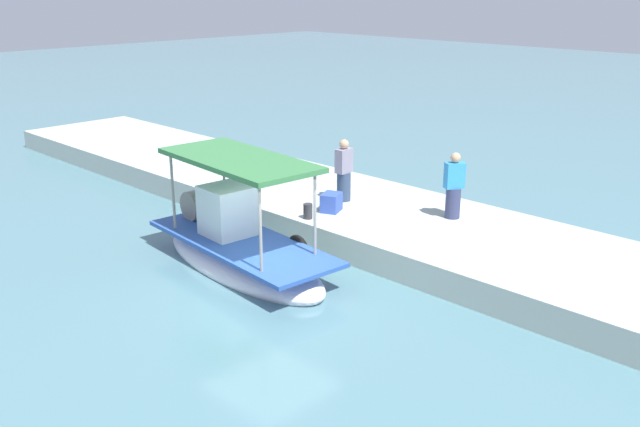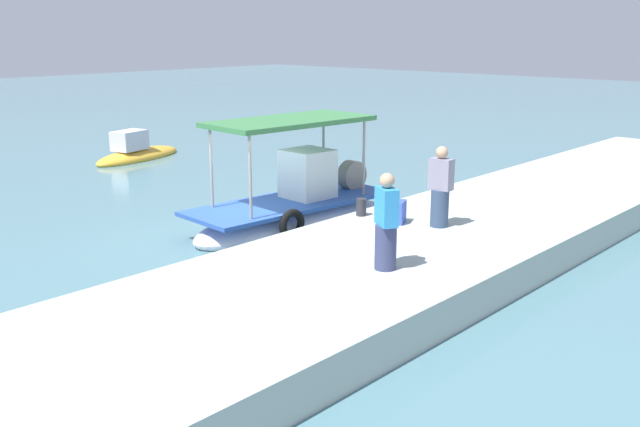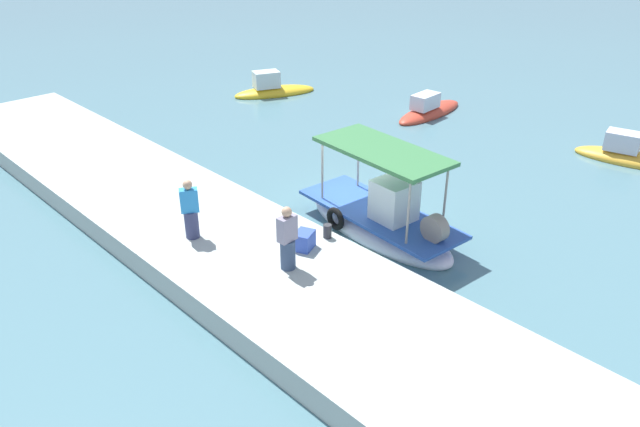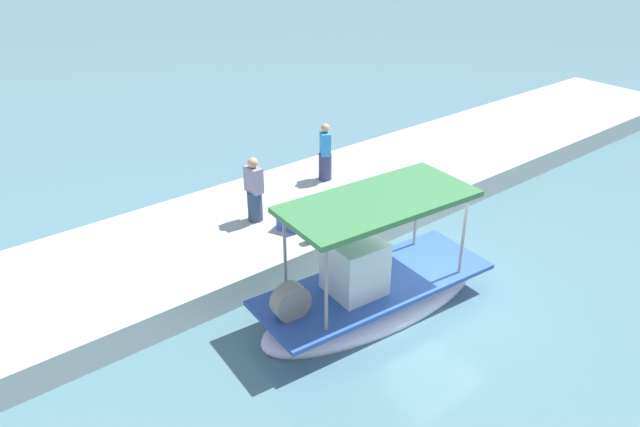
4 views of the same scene
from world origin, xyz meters
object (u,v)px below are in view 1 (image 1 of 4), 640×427
object	(u,v)px
fisherman_near_bollard	(344,173)
fisherman_by_crate	(454,189)
mooring_bollard	(308,211)
cargo_crate	(331,202)
main_fishing_boat	(240,248)

from	to	relation	value
fisherman_near_bollard	fisherman_by_crate	xyz separation A→B (m)	(-3.10, -0.88, -0.00)
mooring_bollard	cargo_crate	distance (m)	0.88
mooring_bollard	cargo_crate	size ratio (longest dim) A/B	0.70
mooring_bollard	fisherman_by_crate	bearing A→B (deg)	-134.34
main_fishing_boat	fisherman_near_bollard	distance (m)	4.25
fisherman_by_crate	cargo_crate	bearing A→B (deg)	34.85
fisherman_near_bollard	cargo_crate	size ratio (longest dim) A/B	3.09
main_fishing_boat	fisherman_near_bollard	world-z (taller)	main_fishing_boat
main_fishing_boat	cargo_crate	size ratio (longest dim) A/B	10.28
fisherman_by_crate	mooring_bollard	size ratio (longest dim) A/B	4.37
main_fishing_boat	mooring_bollard	size ratio (longest dim) A/B	14.62
fisherman_by_crate	mooring_bollard	distance (m)	3.87
main_fishing_boat	fisherman_near_bollard	xyz separation A→B (m)	(0.36, -4.11, 1.04)
cargo_crate	fisherman_near_bollard	bearing A→B (deg)	-65.71
main_fishing_boat	fisherman_by_crate	world-z (taller)	main_fishing_boat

